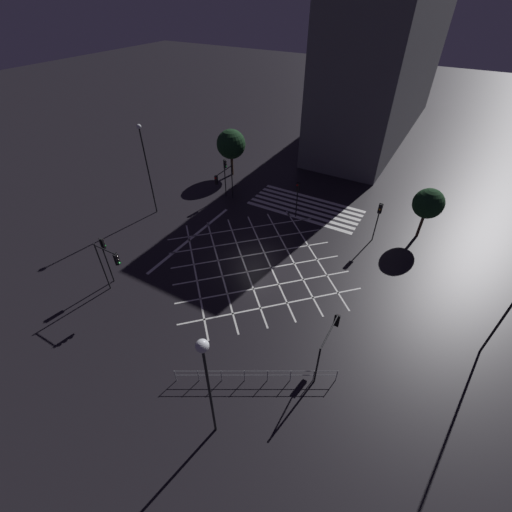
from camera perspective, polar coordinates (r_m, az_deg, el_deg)
The scene contains 15 objects.
ground_plane at distance 29.91m, azimuth 0.00°, elevation -1.00°, with size 200.00×200.00×0.00m, color black.
road_markings at distance 34.28m, azimuth 4.46°, elevation 4.79°, with size 17.90×22.11×0.01m.
office_building at distance 59.40m, azimuth 21.17°, elevation 27.83°, with size 10.06×36.83×19.71m.
traffic_light_median_south at distance 34.61m, azimuth 6.89°, elevation 10.40°, with size 0.36×0.39×3.90m.
traffic_light_se_main at distance 38.33m, azimuth -5.16°, elevation 14.03°, with size 0.39×0.36×4.36m.
traffic_light_se_cross at distance 36.80m, azimuth -5.48°, elevation 12.61°, with size 0.36×3.11×3.96m.
traffic_light_ne_main at distance 27.04m, azimuth -23.20°, elevation -0.85°, with size 2.42×0.36×4.49m.
traffic_light_sw_cross at distance 32.69m, azimuth 19.74°, elevation 6.49°, with size 0.36×0.39×3.99m.
traffic_light_nw_cross at distance 21.62m, azimuth 12.17°, elevation -12.92°, with size 0.36×3.15×3.41m.
traffic_light_ne_cross at distance 28.64m, azimuth -23.91°, elevation 0.70°, with size 0.36×0.39×4.24m.
street_lamp_east at distance 35.51m, azimuth -17.90°, elevation 15.13°, with size 0.44×0.44×9.15m.
street_lamp_far at distance 15.97m, azimuth -8.38°, elevation -17.91°, with size 0.60×0.60×7.85m.
street_tree_near at distance 43.04m, azimuth -4.18°, elevation 18.08°, with size 3.47×3.47×5.63m.
street_tree_far at distance 34.63m, azimuth 26.78°, elevation 7.80°, with size 2.72×2.72×4.97m.
pedestrian_railing at distance 21.89m, azimuth 0.00°, elevation -19.13°, with size 8.53×4.98×1.05m.
Camera 1 is at (-11.48, 19.76, 19.29)m, focal length 24.00 mm.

